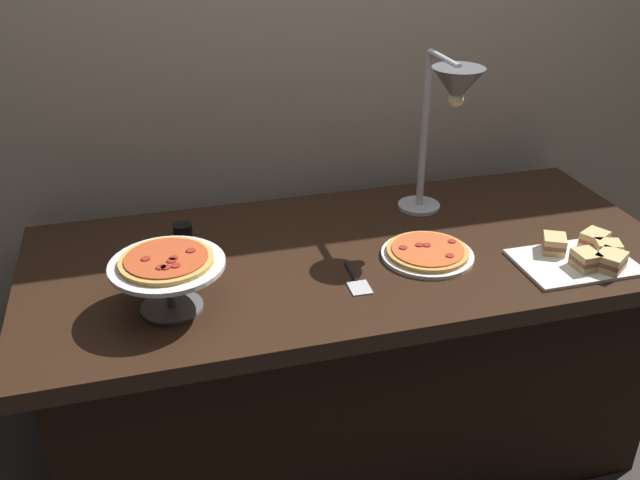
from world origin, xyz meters
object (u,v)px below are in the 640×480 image
heat_lamp (450,101)px  pizza_plate_center (167,268)px  pizza_plate_front (427,253)px  serving_spatula (355,280)px  sandwich_platter (584,255)px  sauce_cup_near (183,230)px

heat_lamp → pizza_plate_center: size_ratio=1.81×
pizza_plate_front → serving_spatula: (-0.24, -0.07, -0.01)m
pizza_plate_center → sandwich_platter: 1.16m
pizza_plate_center → sandwich_platter: pizza_plate_center is taller
heat_lamp → pizza_plate_center: heat_lamp is taller
heat_lamp → sauce_cup_near: bearing=168.7°
pizza_plate_front → serving_spatula: pizza_plate_front is taller
pizza_plate_center → serving_spatula: pizza_plate_center is taller
sandwich_platter → pizza_plate_front: bearing=160.4°
heat_lamp → sauce_cup_near: heat_lamp is taller
sandwich_platter → sauce_cup_near: bearing=156.9°
heat_lamp → pizza_plate_front: 0.44m
pizza_plate_center → pizza_plate_front: bearing=5.9°
sauce_cup_near → pizza_plate_center: bearing=-99.5°
pizza_plate_front → pizza_plate_center: (-0.74, -0.08, 0.11)m
pizza_plate_center → sandwich_platter: size_ratio=0.88×
pizza_plate_front → sauce_cup_near: sauce_cup_near is taller
pizza_plate_front → serving_spatula: size_ratio=1.58×
pizza_plate_front → serving_spatula: 0.25m
pizza_plate_front → pizza_plate_center: 0.75m
heat_lamp → serving_spatula: 0.59m
serving_spatula → heat_lamp: bearing=33.9°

